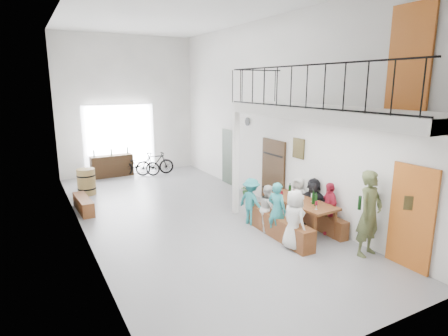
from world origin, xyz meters
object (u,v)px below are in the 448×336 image
bench_inner (279,226)px  side_bench (83,204)px  serving_counter (112,166)px  bicycle_near (139,165)px  oak_barrel (86,182)px  host_standing (369,214)px  tasting_table (300,204)px

bench_inner → side_bench: bench_inner is taller
serving_counter → bicycle_near: bearing=-22.7°
bench_inner → oak_barrel: (-3.48, 5.93, 0.18)m
bench_inner → side_bench: 5.70m
oak_barrel → bench_inner: bearing=-59.6°
side_bench → serving_counter: (1.67, 3.88, 0.22)m
oak_barrel → host_standing: (4.59, -7.61, 0.49)m
side_bench → bench_inner: bearing=-47.5°
tasting_table → side_bench: 6.15m
bench_inner → oak_barrel: oak_barrel is taller
serving_counter → side_bench: bearing=-115.5°
tasting_table → bicycle_near: bicycle_near is taller
oak_barrel → side_bench: bearing=-101.9°
bench_inner → bicycle_near: bicycle_near is taller
serving_counter → host_standing: host_standing is taller
bench_inner → side_bench: bearing=133.5°
tasting_table → side_bench: size_ratio=1.36×
tasting_table → bicycle_near: bearing=100.1°
bench_inner → tasting_table: bearing=8.0°
serving_counter → host_standing: bearing=-73.7°
bench_inner → oak_barrel: size_ratio=2.61×
bicycle_near → side_bench: bearing=172.5°
bicycle_near → bench_inner: bearing=-141.6°
host_standing → tasting_table: bearing=92.0°
bench_inner → serving_counter: 8.37m
tasting_table → oak_barrel: bearing=121.8°
host_standing → bicycle_near: 9.68m
host_standing → side_bench: bearing=119.1°
oak_barrel → serving_counter: oak_barrel is taller
bench_inner → bicycle_near: size_ratio=1.38×
tasting_table → side_bench: tasting_table is taller
host_standing → bicycle_near: (-2.29, 9.39, -0.49)m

